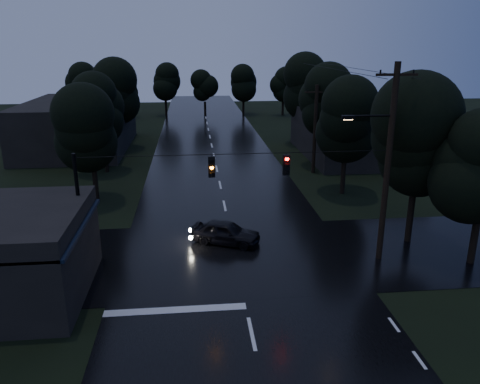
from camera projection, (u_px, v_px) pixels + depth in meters
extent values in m
cube|color=black|center=(217.00, 169.00, 41.88)|extent=(12.00, 120.00, 0.02)
cube|color=black|center=(235.00, 256.00, 24.83)|extent=(60.00, 9.00, 0.02)
cube|color=black|center=(10.00, 229.00, 20.04)|extent=(6.00, 7.00, 0.12)
cube|color=black|center=(81.00, 226.00, 20.33)|extent=(0.30, 7.00, 0.15)
cylinder|color=black|center=(63.00, 297.00, 17.99)|extent=(0.10, 0.10, 3.00)
cylinder|color=black|center=(94.00, 236.00, 23.68)|extent=(0.10, 0.10, 3.00)
cube|color=#FFC066|center=(74.00, 256.00, 19.12)|extent=(0.06, 1.60, 0.50)
cube|color=#FFC066|center=(87.00, 231.00, 21.68)|extent=(0.06, 1.20, 0.50)
cube|color=black|center=(355.00, 134.00, 46.36)|extent=(10.00, 14.00, 4.40)
cube|color=black|center=(79.00, 125.00, 49.23)|extent=(10.00, 16.00, 5.00)
cylinder|color=black|center=(388.00, 166.00, 23.09)|extent=(0.30, 0.30, 10.00)
cube|color=black|center=(397.00, 75.00, 21.74)|extent=(2.00, 0.12, 0.12)
cylinder|color=black|center=(371.00, 116.00, 22.21)|extent=(2.20, 0.10, 0.10)
cube|color=black|center=(348.00, 117.00, 22.12)|extent=(0.60, 0.25, 0.18)
cube|color=#FFB266|center=(348.00, 119.00, 22.15)|extent=(0.45, 0.18, 0.03)
cylinder|color=black|center=(315.00, 130.00, 39.65)|extent=(0.30, 0.30, 7.50)
cube|color=black|center=(317.00, 92.00, 38.68)|extent=(2.00, 0.12, 0.12)
cylinder|color=black|center=(80.00, 215.00, 22.24)|extent=(0.18, 0.18, 6.00)
cylinder|color=black|center=(237.00, 154.00, 22.11)|extent=(15.00, 0.03, 0.03)
cube|color=black|center=(212.00, 167.00, 22.18)|extent=(0.32, 0.25, 1.00)
sphere|color=orange|center=(212.00, 168.00, 22.04)|extent=(0.18, 0.18, 0.18)
cube|color=black|center=(286.00, 165.00, 22.53)|extent=(0.32, 0.25, 1.00)
sphere|color=#FF0C07|center=(287.00, 166.00, 22.39)|extent=(0.18, 0.18, 0.18)
cylinder|color=black|center=(410.00, 218.00, 26.32)|extent=(0.36, 0.36, 2.80)
sphere|color=black|center=(417.00, 159.00, 25.28)|extent=(4.48, 4.48, 4.48)
sphere|color=black|center=(420.00, 137.00, 24.92)|extent=(4.48, 4.48, 4.48)
sphere|color=black|center=(422.00, 115.00, 24.55)|extent=(4.48, 4.48, 4.48)
cylinder|color=black|center=(474.00, 241.00, 23.73)|extent=(0.36, 0.36, 2.45)
cylinder|color=black|center=(96.00, 185.00, 33.06)|extent=(0.36, 0.36, 2.45)
sphere|color=black|center=(92.00, 143.00, 32.15)|extent=(3.92, 3.92, 3.92)
sphere|color=black|center=(90.00, 128.00, 31.83)|extent=(3.92, 3.92, 3.92)
sphere|color=black|center=(88.00, 113.00, 31.51)|extent=(3.92, 3.92, 3.92)
cylinder|color=black|center=(106.00, 157.00, 40.55)|extent=(0.36, 0.36, 2.62)
sphere|color=black|center=(103.00, 121.00, 39.57)|extent=(4.20, 4.20, 4.20)
sphere|color=black|center=(102.00, 107.00, 39.23)|extent=(4.20, 4.20, 4.20)
sphere|color=black|center=(100.00, 94.00, 38.89)|extent=(4.20, 4.20, 4.20)
cylinder|color=black|center=(116.00, 135.00, 49.94)|extent=(0.36, 0.36, 2.80)
sphere|color=black|center=(113.00, 103.00, 48.90)|extent=(4.48, 4.48, 4.48)
sphere|color=black|center=(113.00, 91.00, 48.53)|extent=(4.48, 4.48, 4.48)
sphere|color=black|center=(112.00, 79.00, 48.16)|extent=(4.48, 4.48, 4.48)
cylinder|color=black|center=(343.00, 176.00, 34.78)|extent=(0.36, 0.36, 2.62)
sphere|color=black|center=(346.00, 134.00, 33.80)|extent=(4.20, 4.20, 4.20)
sphere|color=black|center=(347.00, 119.00, 33.46)|extent=(4.20, 4.20, 4.20)
sphere|color=black|center=(348.00, 103.00, 33.11)|extent=(4.20, 4.20, 4.20)
cylinder|color=black|center=(322.00, 151.00, 42.39)|extent=(0.36, 0.36, 2.80)
sphere|color=black|center=(324.00, 114.00, 41.35)|extent=(4.48, 4.48, 4.48)
sphere|color=black|center=(325.00, 100.00, 40.98)|extent=(4.48, 4.48, 4.48)
sphere|color=black|center=(326.00, 86.00, 40.61)|extent=(4.48, 4.48, 4.48)
cylinder|color=black|center=(303.00, 131.00, 51.89)|extent=(0.36, 0.36, 2.97)
sphere|color=black|center=(305.00, 98.00, 50.78)|extent=(4.76, 4.76, 4.76)
sphere|color=black|center=(305.00, 86.00, 50.39)|extent=(4.76, 4.76, 4.76)
sphere|color=black|center=(306.00, 73.00, 50.01)|extent=(4.76, 4.76, 4.76)
imported|color=black|center=(226.00, 232.00, 26.23)|extent=(4.19, 2.94, 1.32)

